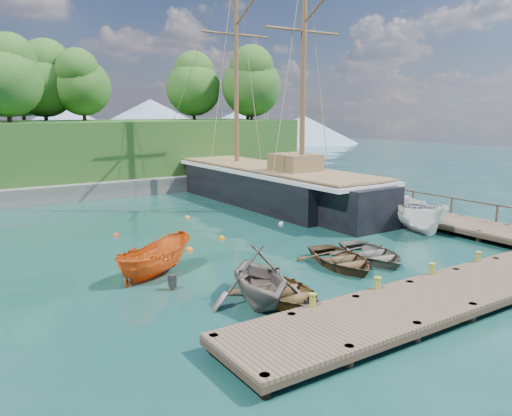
% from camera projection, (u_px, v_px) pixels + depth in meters
% --- Properties ---
extents(ground, '(160.00, 160.00, 0.00)m').
position_uv_depth(ground, '(309.00, 264.00, 22.70)').
color(ground, '#153E39').
rests_on(ground, ground).
extents(dock_near, '(20.00, 3.20, 1.10)m').
position_uv_depth(dock_near, '(463.00, 289.00, 18.34)').
color(dock_near, '#433426').
rests_on(dock_near, ground).
extents(dock_east, '(3.20, 24.00, 1.10)m').
position_uv_depth(dock_east, '(375.00, 206.00, 34.53)').
color(dock_east, '#433426').
rests_on(dock_east, ground).
extents(bollard_0, '(0.26, 0.26, 0.45)m').
position_uv_depth(bollard_0, '(312.00, 324.00, 16.36)').
color(bollard_0, olive).
rests_on(bollard_0, ground).
extents(bollard_1, '(0.26, 0.26, 0.45)m').
position_uv_depth(bollard_1, '(377.00, 305.00, 17.97)').
color(bollard_1, olive).
rests_on(bollard_1, ground).
extents(bollard_2, '(0.26, 0.26, 0.45)m').
position_uv_depth(bollard_2, '(431.00, 289.00, 19.57)').
color(bollard_2, olive).
rests_on(bollard_2, ground).
extents(bollard_3, '(0.26, 0.26, 0.45)m').
position_uv_depth(bollard_3, '(477.00, 275.00, 21.18)').
color(bollard_3, olive).
rests_on(bollard_3, ground).
extents(rowboat_0, '(3.26, 4.43, 0.89)m').
position_uv_depth(rowboat_0, '(282.00, 300.00, 18.46)').
color(rowboat_0, brown).
rests_on(rowboat_0, ground).
extents(rowboat_1, '(4.74, 5.13, 2.24)m').
position_uv_depth(rowboat_1, '(259.00, 303.00, 18.18)').
color(rowboat_1, '#686058').
rests_on(rowboat_1, ground).
extents(rowboat_2, '(3.89, 4.85, 0.89)m').
position_uv_depth(rowboat_2, '(341.00, 266.00, 22.42)').
color(rowboat_2, '#4E3722').
rests_on(rowboat_2, ground).
extents(rowboat_3, '(3.75, 4.69, 0.87)m').
position_uv_depth(rowboat_3, '(372.00, 260.00, 23.36)').
color(rowboat_3, '#59524A').
rests_on(rowboat_3, ground).
extents(motorboat_orange, '(4.51, 3.40, 1.64)m').
position_uv_depth(motorboat_orange, '(156.00, 275.00, 21.18)').
color(motorboat_orange, '#D75313').
rests_on(motorboat_orange, ground).
extents(cabin_boat_white, '(3.95, 5.88, 2.13)m').
position_uv_depth(cabin_boat_white, '(415.00, 231.00, 29.09)').
color(cabin_boat_white, white).
rests_on(cabin_boat_white, ground).
extents(schooner, '(5.60, 29.22, 21.75)m').
position_uv_depth(schooner, '(266.00, 187.00, 37.64)').
color(schooner, black).
rests_on(schooner, ground).
extents(mooring_buoy_0, '(0.35, 0.35, 0.35)m').
position_uv_depth(mooring_buoy_0, '(154.00, 263.00, 22.86)').
color(mooring_buoy_0, white).
rests_on(mooring_buoy_0, ground).
extents(mooring_buoy_1, '(0.36, 0.36, 0.36)m').
position_uv_depth(mooring_buoy_1, '(189.00, 251.00, 24.95)').
color(mooring_buoy_1, '#FB6013').
rests_on(mooring_buoy_1, ground).
extents(mooring_buoy_2, '(0.36, 0.36, 0.36)m').
position_uv_depth(mooring_buoy_2, '(222.00, 239.00, 27.21)').
color(mooring_buoy_2, orange).
rests_on(mooring_buoy_2, ground).
extents(mooring_buoy_3, '(0.34, 0.34, 0.34)m').
position_uv_depth(mooring_buoy_3, '(281.00, 225.00, 30.69)').
color(mooring_buoy_3, white).
rests_on(mooring_buoy_3, ground).
extents(mooring_buoy_4, '(0.31, 0.31, 0.31)m').
position_uv_depth(mooring_buoy_4, '(116.00, 236.00, 27.89)').
color(mooring_buoy_4, '#F82D12').
rests_on(mooring_buoy_4, ground).
extents(mooring_buoy_5, '(0.33, 0.33, 0.33)m').
position_uv_depth(mooring_buoy_5, '(187.00, 218.00, 32.52)').
color(mooring_buoy_5, orange).
rests_on(mooring_buoy_5, ground).
extents(distant_ridge, '(117.00, 40.00, 10.00)m').
position_uv_depth(distant_ridge, '(60.00, 127.00, 81.77)').
color(distant_ridge, '#728CA5').
rests_on(distant_ridge, ground).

